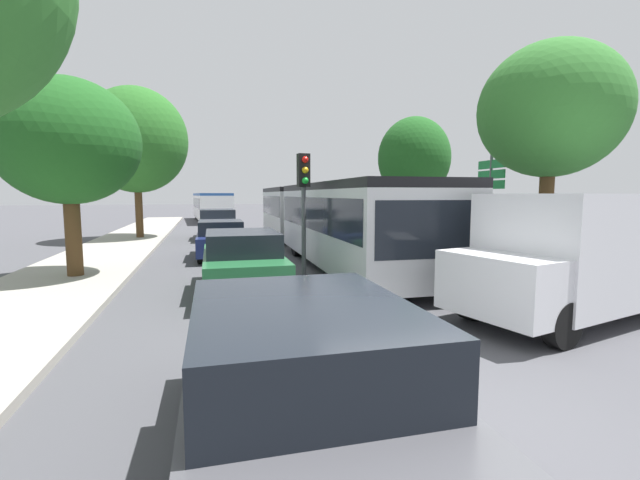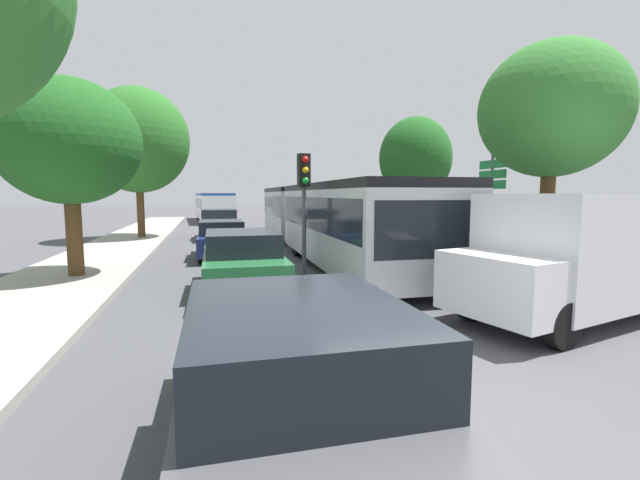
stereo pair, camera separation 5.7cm
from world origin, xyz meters
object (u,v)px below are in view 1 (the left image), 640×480
(queued_car_graphite, at_px, (300,387))
(tree_right_mid, at_px, (414,158))
(city_bus_rear, at_px, (211,205))
(tree_left_mid, at_px, (68,142))
(articulated_bus, at_px, (322,214))
(queued_car_silver, at_px, (218,224))
(white_van, at_px, (581,252))
(direction_sign_post, at_px, (491,186))
(tree_right_near, at_px, (549,115))
(tree_left_far, at_px, (136,143))
(queued_car_navy, at_px, (221,239))
(queued_car_green, at_px, (242,261))
(traffic_light, at_px, (304,187))
(no_entry_sign, at_px, (447,207))

(queued_car_graphite, xyz_separation_m, tree_right_mid, (8.63, 14.76, 3.20))
(city_bus_rear, relative_size, tree_left_mid, 2.13)
(articulated_bus, height_order, city_bus_rear, articulated_bus)
(articulated_bus, bearing_deg, tree_left_mid, -63.88)
(queued_car_silver, xyz_separation_m, tree_left_mid, (-4.04, -10.25, 2.87))
(white_van, distance_m, direction_sign_post, 6.78)
(city_bus_rear, xyz_separation_m, tree_right_near, (8.63, -28.13, 3.09))
(tree_left_far, bearing_deg, queued_car_silver, -6.65)
(queued_car_navy, distance_m, tree_right_near, 11.17)
(articulated_bus, distance_m, queued_car_navy, 4.02)
(queued_car_green, xyz_separation_m, traffic_light, (1.81, 1.38, 1.77))
(queued_car_graphite, relative_size, tree_right_near, 0.66)
(articulated_bus, bearing_deg, tree_left_far, -131.43)
(white_van, xyz_separation_m, tree_left_mid, (-10.09, 6.31, 2.40))
(queued_car_silver, bearing_deg, tree_left_far, 84.13)
(queued_car_silver, bearing_deg, no_entry_sign, -143.49)
(queued_car_green, bearing_deg, tree_right_mid, -46.27)
(queued_car_graphite, relative_size, direction_sign_post, 1.18)
(traffic_light, height_order, tree_right_mid, tree_right_mid)
(articulated_bus, height_order, tree_right_near, tree_right_near)
(tree_left_mid, bearing_deg, queued_car_navy, 39.82)
(white_van, height_order, tree_right_near, tree_right_near)
(articulated_bus, distance_m, city_bus_rear, 22.20)
(queued_car_silver, relative_size, tree_right_mid, 0.76)
(tree_left_mid, height_order, tree_left_far, tree_left_far)
(tree_left_far, xyz_separation_m, tree_right_mid, (12.51, -5.30, -0.90))
(queued_car_silver, distance_m, tree_right_near, 15.93)
(white_van, bearing_deg, tree_left_mid, -45.93)
(queued_car_silver, bearing_deg, tree_right_near, -145.67)
(no_entry_sign, xyz_separation_m, tree_left_mid, (-11.27, -0.20, 1.77))
(traffic_light, bearing_deg, white_van, 33.25)
(articulated_bus, relative_size, city_bus_rear, 1.58)
(tree_left_far, height_order, tree_right_near, tree_left_far)
(articulated_bus, xyz_separation_m, queued_car_green, (-3.64, -6.14, -0.79))
(queued_car_green, height_order, tree_left_far, tree_left_far)
(city_bus_rear, distance_m, queued_car_navy, 22.21)
(traffic_light, xyz_separation_m, tree_right_near, (6.58, -1.51, 1.97))
(articulated_bus, distance_m, queued_car_green, 7.18)
(queued_car_green, height_order, traffic_light, traffic_light)
(queued_car_navy, height_order, queued_car_silver, queued_car_silver)
(white_van, bearing_deg, traffic_light, -65.68)
(queued_car_graphite, bearing_deg, queued_car_silver, 0.91)
(white_van, relative_size, direction_sign_post, 1.48)
(queued_car_graphite, bearing_deg, traffic_light, -12.47)
(city_bus_rear, distance_m, tree_right_mid, 22.04)
(tree_right_near, bearing_deg, tree_right_mid, 89.19)
(city_bus_rear, height_order, tree_right_mid, tree_right_mid)
(white_van, height_order, tree_left_mid, tree_left_mid)
(queued_car_navy, bearing_deg, queued_car_silver, -0.14)
(white_van, distance_m, no_entry_sign, 6.64)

